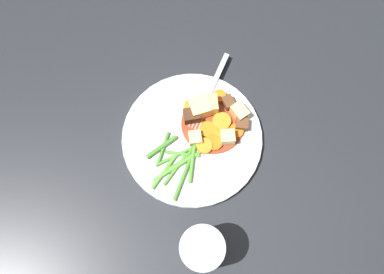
{
  "coord_description": "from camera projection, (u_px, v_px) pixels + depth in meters",
  "views": [
    {
      "loc": [
        -0.18,
        -0.15,
        0.73
      ],
      "look_at": [
        0.0,
        0.0,
        0.02
      ],
      "focal_mm": 37.27,
      "sensor_mm": 36.0,
      "label": 1
    }
  ],
  "objects": [
    {
      "name": "carrot_slice_2",
      "position": [
        219.0,
        96.0,
        0.77
      ],
      "size": [
        0.03,
        0.03,
        0.01
      ],
      "primitive_type": "cylinder",
      "rotation": [
        0.0,
        0.0,
        1.97
      ],
      "color": "orange",
      "rests_on": "dinner_plate"
    },
    {
      "name": "green_bean_1",
      "position": [
        182.0,
        154.0,
        0.74
      ],
      "size": [
        0.04,
        0.06,
        0.01
      ],
      "primitive_type": "cylinder",
      "rotation": [
        0.0,
        1.57,
        2.15
      ],
      "color": "#599E38",
      "rests_on": "dinner_plate"
    },
    {
      "name": "meat_chunk_0",
      "position": [
        242.0,
        124.0,
        0.75
      ],
      "size": [
        0.03,
        0.03,
        0.02
      ],
      "primitive_type": "cube",
      "rotation": [
        0.0,
        0.0,
        5.32
      ],
      "color": "brown",
      "rests_on": "dinner_plate"
    },
    {
      "name": "meat_chunk_2",
      "position": [
        191.0,
        116.0,
        0.75
      ],
      "size": [
        0.04,
        0.04,
        0.03
      ],
      "primitive_type": "cube",
      "rotation": [
        0.0,
        0.0,
        4.03
      ],
      "color": "#4C2B19",
      "rests_on": "dinner_plate"
    },
    {
      "name": "green_bean_8",
      "position": [
        194.0,
        147.0,
        0.75
      ],
      "size": [
        0.07,
        0.02,
        0.01
      ],
      "primitive_type": "cylinder",
      "rotation": [
        0.0,
        1.57,
        3.27
      ],
      "color": "#4C8E33",
      "rests_on": "dinner_plate"
    },
    {
      "name": "carrot_slice_7",
      "position": [
        205.0,
        145.0,
        0.74
      ],
      "size": [
        0.04,
        0.04,
        0.01
      ],
      "primitive_type": "cylinder",
      "rotation": [
        0.0,
        0.0,
        2.56
      ],
      "color": "orange",
      "rests_on": "dinner_plate"
    },
    {
      "name": "water_glass",
      "position": [
        202.0,
        249.0,
        0.66
      ],
      "size": [
        0.07,
        0.07,
        0.11
      ],
      "primitive_type": "cylinder",
      "color": "silver",
      "rests_on": "ground_plane"
    },
    {
      "name": "green_bean_9",
      "position": [
        162.0,
        147.0,
        0.75
      ],
      "size": [
        0.07,
        0.02,
        0.01
      ],
      "primitive_type": "cylinder",
      "rotation": [
        0.0,
        1.57,
        2.92
      ],
      "color": "#4C8E33",
      "rests_on": "dinner_plate"
    },
    {
      "name": "stew_sauce",
      "position": [
        213.0,
        124.0,
        0.76
      ],
      "size": [
        0.12,
        0.12,
        0.0
      ],
      "primitive_type": "cylinder",
      "color": "#93381E",
      "rests_on": "dinner_plate"
    },
    {
      "name": "carrot_slice_4",
      "position": [
        208.0,
        129.0,
        0.76
      ],
      "size": [
        0.04,
        0.04,
        0.01
      ],
      "primitive_type": "cylinder",
      "rotation": [
        0.0,
        0.0,
        3.84
      ],
      "color": "orange",
      "rests_on": "dinner_plate"
    },
    {
      "name": "potato_chunk_0",
      "position": [
        208.0,
        105.0,
        0.76
      ],
      "size": [
        0.05,
        0.05,
        0.03
      ],
      "primitive_type": "cube",
      "rotation": [
        0.0,
        0.0,
        2.37
      ],
      "color": "#E5CC7A",
      "rests_on": "dinner_plate"
    },
    {
      "name": "potato_chunk_4",
      "position": [
        200.0,
        108.0,
        0.76
      ],
      "size": [
        0.05,
        0.05,
        0.03
      ],
      "primitive_type": "cube",
      "rotation": [
        0.0,
        0.0,
        5.74
      ],
      "color": "#EAD68C",
      "rests_on": "dinner_plate"
    },
    {
      "name": "carrot_slice_6",
      "position": [
        214.0,
        142.0,
        0.75
      ],
      "size": [
        0.05,
        0.05,
        0.01
      ],
      "primitive_type": "cylinder",
      "rotation": [
        0.0,
        0.0,
        3.66
      ],
      "color": "orange",
      "rests_on": "dinner_plate"
    },
    {
      "name": "green_bean_7",
      "position": [
        172.0,
        156.0,
        0.74
      ],
      "size": [
        0.07,
        0.03,
        0.01
      ],
      "primitive_type": "cylinder",
      "rotation": [
        0.0,
        1.57,
        2.75
      ],
      "color": "#599E38",
      "rests_on": "dinner_plate"
    },
    {
      "name": "green_bean_6",
      "position": [
        175.0,
        170.0,
        0.73
      ],
      "size": [
        0.07,
        0.01,
        0.01
      ],
      "primitive_type": "cylinder",
      "rotation": [
        0.0,
        1.57,
        3.24
      ],
      "color": "#599E38",
      "rests_on": "dinner_plate"
    },
    {
      "name": "dinner_plate",
      "position": [
        192.0,
        138.0,
        0.76
      ],
      "size": [
        0.27,
        0.27,
        0.02
      ],
      "primitive_type": "cylinder",
      "color": "white",
      "rests_on": "ground_plane"
    },
    {
      "name": "potato_chunk_2",
      "position": [
        240.0,
        112.0,
        0.76
      ],
      "size": [
        0.03,
        0.04,
        0.02
      ],
      "primitive_type": "cube",
      "rotation": [
        0.0,
        0.0,
        4.48
      ],
      "color": "#EAD68C",
      "rests_on": "dinner_plate"
    },
    {
      "name": "meat_chunk_1",
      "position": [
        228.0,
        103.0,
        0.77
      ],
      "size": [
        0.03,
        0.03,
        0.02
      ],
      "primitive_type": "cube",
      "rotation": [
        0.0,
        0.0,
        5.86
      ],
      "color": "brown",
      "rests_on": "dinner_plate"
    },
    {
      "name": "green_bean_3",
      "position": [
        173.0,
        169.0,
        0.73
      ],
      "size": [
        0.08,
        0.03,
        0.01
      ],
      "primitive_type": "cylinder",
      "rotation": [
        0.0,
        1.57,
        2.86
      ],
      "color": "#66AD42",
      "rests_on": "dinner_plate"
    },
    {
      "name": "green_bean_10",
      "position": [
        183.0,
        161.0,
        0.74
      ],
      "size": [
        0.07,
        0.03,
        0.01
      ],
      "primitive_type": "cylinder",
      "rotation": [
        0.0,
        1.57,
        2.78
      ],
      "color": "#599E38",
      "rests_on": "dinner_plate"
    },
    {
      "name": "green_bean_0",
      "position": [
        192.0,
        165.0,
        0.74
      ],
      "size": [
        0.06,
        0.04,
        0.01
      ],
      "primitive_type": "cylinder",
      "rotation": [
        0.0,
        1.57,
        3.73
      ],
      "color": "#599E38",
      "rests_on": "dinner_plate"
    },
    {
      "name": "carrot_slice_5",
      "position": [
        220.0,
        129.0,
        0.76
      ],
      "size": [
        0.04,
        0.04,
        0.01
      ],
      "primitive_type": "cylinder",
      "rotation": [
        0.0,
        0.0,
        0.1
      ],
      "color": "orange",
      "rests_on": "dinner_plate"
    },
    {
      "name": "carrot_slice_0",
      "position": [
        193.0,
        107.0,
        0.77
      ],
      "size": [
        0.03,
        0.03,
        0.01
      ],
      "primitive_type": "cylinder",
      "rotation": [
        0.0,
        0.0,
        1.56
      ],
      "color": "orange",
      "rests_on": "dinner_plate"
    },
    {
      "name": "fork",
      "position": [
        209.0,
        93.0,
        0.78
      ],
      "size": [
        0.17,
        0.07,
        0.0
      ],
      "color": "silver",
      "rests_on": "dinner_plate"
    },
    {
      "name": "carrot_slice_1",
      "position": [
        236.0,
        131.0,
        0.76
      ],
      "size": [
        0.03,
        0.03,
        0.01
      ],
      "primitive_type": "cylinder",
      "rotation": [
        0.0,
        0.0,
        4.74
      ],
      "color": "orange",
      "rests_on": "dinner_plate"
    },
    {
      "name": "carrot_slice_3",
      "position": [
        222.0,
        122.0,
        0.76
      ],
      "size": [
        0.05,
        0.05,
        0.01
      ],
      "primitive_type": "cylinder",
      "rotation": [
        0.0,
        0.0,
        5.54
      ],
      "color": "orange",
      "rests_on": "dinner_plate"
    },
    {
      "name": "green_bean_2",
      "position": [
        163.0,
        148.0,
        0.75
      ],
      "size": [
        0.06,
        0.03,
        0.01
      ],
      "primitive_type": "cylinder",
      "rotation": [
        0.0,
        1.57,
        3.56
      ],
      "color": "#4C8E33",
      "rests_on": "dinner_plate"
    },
    {
      "name": "green_bean_4",
      "position": [
        164.0,
        171.0,
        0.73
      ],
      "size": [
        0.08,
        0.02,
        0.01
      ],
      "primitive_type": "cylinder",
      "rotation": [
        0.0,
        1.57,
        3.26
      ],
      "color": "#66AD42",
      "rests_on": "dinner_plate"
    },
    {
      "name": "potato_chunk_3",
      "position": [
        227.0,
        137.0,
        0.74
      ],
      "size": [
        0.04,
        0.04,
        0.03
      ],
      "primitive_type": "cube",
      "rotation": [
        0.0,
        0.0,
        2.36
      ],
      "color": "#EAD68C",
      "rests_on": "dinner_plate"
    },
    {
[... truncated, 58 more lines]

